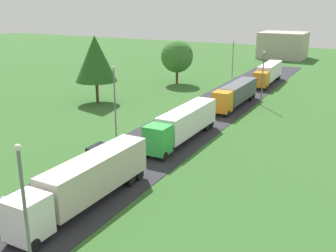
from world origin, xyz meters
name	(u,v)px	position (x,y,z in m)	size (l,w,h in m)	color
road	(124,164)	(0.00, 24.50, 0.03)	(10.00, 140.00, 0.06)	#2B2B30
lane_marking_centre	(114,170)	(0.00, 22.61, 0.07)	(0.16, 121.89, 0.01)	white
truck_lead	(86,180)	(2.18, 15.81, 2.23)	(2.81, 14.39, 3.80)	white
truck_second	(183,123)	(2.27, 33.51, 2.19)	(2.60, 14.13, 3.69)	green
truck_third	(236,93)	(2.52, 51.80, 2.07)	(2.57, 14.09, 3.41)	orange
truck_fourth	(268,73)	(2.56, 71.50, 2.19)	(2.85, 13.80, 3.76)	orange
car_third	(98,153)	(-2.80, 23.90, 0.86)	(1.89, 4.37, 1.54)	black
lamppost_lead	(26,221)	(6.58, 5.70, 5.12)	(0.36, 0.36, 9.27)	slate
lamppost_second	(115,98)	(-5.82, 31.54, 4.74)	(0.36, 0.36, 8.53)	slate
lamppost_third	(263,76)	(5.84, 54.28, 4.69)	(0.36, 0.36, 8.43)	slate
lamppost_fourth	(233,57)	(-5.96, 75.03, 4.38)	(0.36, 0.36, 7.81)	slate
tree_oak	(177,56)	(-13.40, 63.64, 5.31)	(6.24, 6.24, 8.44)	#513823
tree_birch	(95,59)	(-17.91, 43.97, 7.03)	(6.51, 6.51, 10.62)	#513823
distant_building	(283,45)	(-3.12, 109.67, 3.56)	(12.26, 10.77, 7.12)	#B2A899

